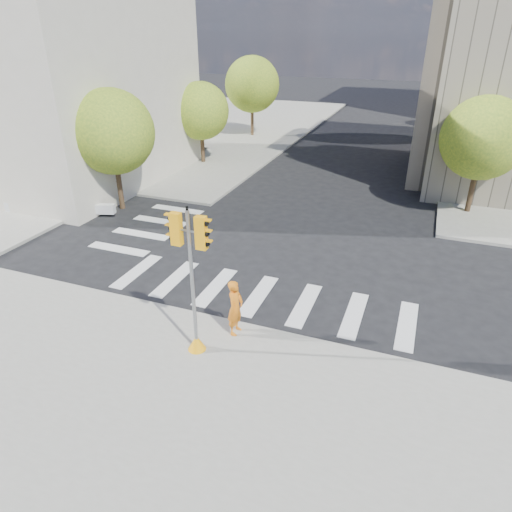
{
  "coord_description": "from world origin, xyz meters",
  "views": [
    {
      "loc": [
        5.06,
        -15.78,
        9.09
      ],
      "look_at": [
        0.11,
        -2.81,
        2.1
      ],
      "focal_mm": 32.0,
      "sensor_mm": 36.0,
      "label": 1
    }
  ],
  "objects_px": {
    "traffic_signal": "(193,294)",
    "photographer": "(235,308)",
    "lamp_far": "(478,88)",
    "lamp_near": "(491,115)",
    "planter_wall": "(60,208)"
  },
  "relations": [
    {
      "from": "planter_wall",
      "to": "photographer",
      "type": "bearing_deg",
      "value": -43.43
    },
    {
      "from": "lamp_near",
      "to": "lamp_far",
      "type": "height_order",
      "value": "same"
    },
    {
      "from": "lamp_near",
      "to": "lamp_far",
      "type": "distance_m",
      "value": 14.0
    },
    {
      "from": "lamp_far",
      "to": "photographer",
      "type": "distance_m",
      "value": 33.73
    },
    {
      "from": "planter_wall",
      "to": "traffic_signal",
      "type": "bearing_deg",
      "value": -49.18
    },
    {
      "from": "lamp_near",
      "to": "traffic_signal",
      "type": "xyz_separation_m",
      "value": [
        -8.69,
        -19.84,
        -2.43
      ]
    },
    {
      "from": "photographer",
      "to": "traffic_signal",
      "type": "bearing_deg",
      "value": 149.41
    },
    {
      "from": "traffic_signal",
      "to": "photographer",
      "type": "height_order",
      "value": "traffic_signal"
    },
    {
      "from": "lamp_far",
      "to": "traffic_signal",
      "type": "distance_m",
      "value": 35.02
    },
    {
      "from": "traffic_signal",
      "to": "photographer",
      "type": "bearing_deg",
      "value": 57.56
    },
    {
      "from": "lamp_far",
      "to": "planter_wall",
      "type": "xyz_separation_m",
      "value": [
        -21.0,
        -26.02,
        -4.18
      ]
    },
    {
      "from": "lamp_far",
      "to": "planter_wall",
      "type": "distance_m",
      "value": 33.7
    },
    {
      "from": "lamp_far",
      "to": "photographer",
      "type": "relative_size",
      "value": 4.27
    },
    {
      "from": "lamp_near",
      "to": "planter_wall",
      "type": "distance_m",
      "value": 24.55
    },
    {
      "from": "lamp_near",
      "to": "planter_wall",
      "type": "bearing_deg",
      "value": -150.21
    }
  ]
}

